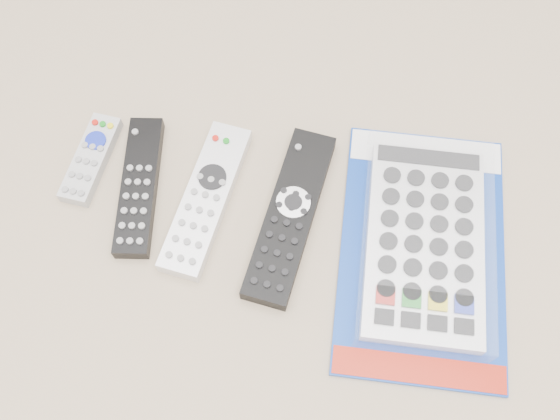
# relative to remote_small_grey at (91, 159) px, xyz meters

# --- Properties ---
(remote_small_grey) EXTENTS (0.06, 0.14, 0.02)m
(remote_small_grey) POSITION_rel_remote_small_grey_xyz_m (0.00, 0.00, 0.00)
(remote_small_grey) COLOR #A5A5A8
(remote_small_grey) RESTS_ON ground
(remote_slim_black) EXTENTS (0.06, 0.21, 0.02)m
(remote_slim_black) POSITION_rel_remote_small_grey_xyz_m (0.08, -0.04, 0.00)
(remote_slim_black) COLOR black
(remote_slim_black) RESTS_ON ground
(remote_silver_dvd) EXTENTS (0.10, 0.23, 0.03)m
(remote_silver_dvd) POSITION_rel_remote_small_grey_xyz_m (0.17, -0.04, 0.00)
(remote_silver_dvd) COLOR silver
(remote_silver_dvd) RESTS_ON ground
(remote_large_black) EXTENTS (0.10, 0.26, 0.03)m
(remote_large_black) POSITION_rel_remote_small_grey_xyz_m (0.28, -0.06, 0.00)
(remote_large_black) COLOR black
(remote_large_black) RESTS_ON ground
(jumbo_remote_packaged) EXTENTS (0.22, 0.35, 0.05)m
(jumbo_remote_packaged) POSITION_rel_remote_small_grey_xyz_m (0.46, -0.08, 0.01)
(jumbo_remote_packaged) COLOR #0D3497
(jumbo_remote_packaged) RESTS_ON ground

